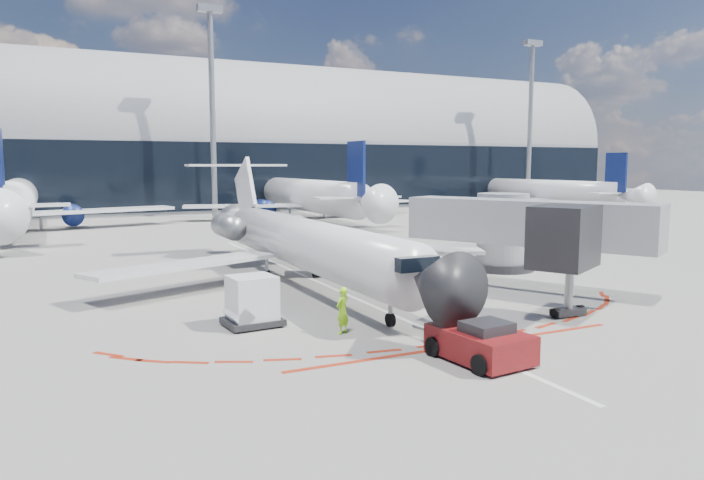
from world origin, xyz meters
name	(u,v)px	position (x,y,z in m)	size (l,w,h in m)	color
ground	(335,289)	(0.00, 0.00, 0.00)	(260.00, 260.00, 0.00)	slate
apron_centerline	(321,283)	(0.00, 2.00, 0.01)	(0.25, 40.00, 0.01)	silver
apron_stop_bar	(463,345)	(0.00, -11.50, 0.01)	(14.00, 0.25, 0.01)	#9A2510
terminal_building	(151,151)	(0.00, 64.97, 8.52)	(150.00, 24.15, 24.00)	gray
jet_bridge	(520,230)	(9.79, -3.01, 3.01)	(10.03, 15.20, 4.90)	gray
light_mast_centre	(213,116)	(5.00, 48.00, 12.50)	(0.70, 0.70, 25.00)	gray
light_mast_east	(530,126)	(55.00, 48.00, 12.50)	(0.70, 0.70, 25.00)	gray
regional_jet	(300,241)	(-1.07, 2.40, 2.38)	(23.05, 28.42, 7.12)	silver
pushback_tug	(480,343)	(-0.52, -13.19, 0.62)	(2.61, 5.50, 1.41)	#620E0E
ramp_worker	(342,310)	(-3.29, -8.07, 0.93)	(0.68, 0.44, 1.85)	#A2FF1A
uld_container	(252,301)	(-6.14, -5.44, 1.03)	(2.37, 2.06, 2.09)	black
safety_cone_left	(238,314)	(-6.44, -4.31, 0.29)	(0.41, 0.41, 0.57)	#E55004
bg_airliner_1	(12,172)	(-16.78, 40.91, 5.85)	(36.18, 38.31, 11.71)	silver
bg_airliner_2	(304,172)	(14.85, 42.64, 5.59)	(34.55, 36.58, 11.18)	silver
bg_airliner_3	(543,175)	(52.59, 42.05, 5.05)	(31.24, 33.08, 10.11)	silver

